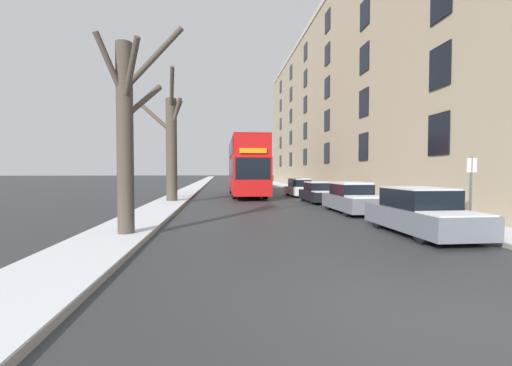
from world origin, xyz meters
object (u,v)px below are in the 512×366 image
object	(u,v)px
double_decker_bus	(246,164)
parked_car_3	(300,188)
parked_car_1	(352,199)
bare_tree_left_0	(128,130)
bare_tree_left_1	(171,144)
street_sign_post	(471,191)
parked_car_0	(421,213)
pedestrian_left_sidewalk	(173,187)
parked_car_2	(319,193)

from	to	relation	value
double_decker_bus	parked_car_3	world-z (taller)	double_decker_bus
double_decker_bus	parked_car_1	distance (m)	12.97
bare_tree_left_0	bare_tree_left_1	size ratio (longest dim) A/B	0.78
bare_tree_left_1	parked_car_1	bearing A→B (deg)	-32.34
parked_car_1	street_sign_post	xyz separation A→B (m)	(1.35, -6.10, 0.73)
bare_tree_left_0	parked_car_1	world-z (taller)	bare_tree_left_0
bare_tree_left_0	parked_car_3	bearing A→B (deg)	60.87
parked_car_1	parked_car_0	bearing A→B (deg)	-90.00
parked_car_1	pedestrian_left_sidewalk	size ratio (longest dim) A/B	2.71
bare_tree_left_0	pedestrian_left_sidewalk	bearing A→B (deg)	92.49
parked_car_1	street_sign_post	size ratio (longest dim) A/B	1.75
double_decker_bus	parked_car_1	size ratio (longest dim) A/B	2.74
bare_tree_left_1	pedestrian_left_sidewalk	bearing A→B (deg)	96.11
double_decker_bus	parked_car_0	size ratio (longest dim) A/B	2.67
bare_tree_left_0	parked_car_2	world-z (taller)	bare_tree_left_0
parked_car_1	pedestrian_left_sidewalk	xyz separation A→B (m)	(-9.62, 8.48, 0.19)
bare_tree_left_0	parked_car_2	bearing A→B (deg)	50.14
bare_tree_left_1	parked_car_2	xyz separation A→B (m)	(9.34, -0.44, -3.05)
parked_car_0	pedestrian_left_sidewalk	world-z (taller)	pedestrian_left_sidewalk
bare_tree_left_1	double_decker_bus	world-z (taller)	bare_tree_left_1
parked_car_0	parked_car_1	xyz separation A→B (m)	(0.00, 5.65, -0.00)
bare_tree_left_0	street_sign_post	size ratio (longest dim) A/B	2.57
double_decker_bus	street_sign_post	size ratio (longest dim) A/B	4.79
parked_car_3	pedestrian_left_sidewalk	distance (m)	9.91
parked_car_0	pedestrian_left_sidewalk	bearing A→B (deg)	124.23
bare_tree_left_1	parked_car_0	xyz separation A→B (m)	(9.34, -11.57, -2.99)
parked_car_2	bare_tree_left_0	bearing A→B (deg)	-129.86
bare_tree_left_0	parked_car_3	distance (m)	18.70
double_decker_bus	pedestrian_left_sidewalk	bearing A→B (deg)	-146.10
parked_car_2	parked_car_3	distance (m)	5.38
bare_tree_left_0	parked_car_1	distance (m)	10.78
parked_car_0	parked_car_1	size ratio (longest dim) A/B	1.03
parked_car_1	parked_car_2	xyz separation A→B (m)	(-0.00, 5.48, -0.06)
parked_car_0	parked_car_3	bearing A→B (deg)	90.00
bare_tree_left_0	street_sign_post	bearing A→B (deg)	-4.29
double_decker_bus	pedestrian_left_sidewalk	xyz separation A→B (m)	(-5.45, -3.66, -1.70)
bare_tree_left_1	street_sign_post	world-z (taller)	bare_tree_left_1
parked_car_0	parked_car_2	bearing A→B (deg)	90.00
parked_car_0	street_sign_post	xyz separation A→B (m)	(1.35, -0.44, 0.72)
bare_tree_left_1	parked_car_1	world-z (taller)	bare_tree_left_1
pedestrian_left_sidewalk	parked_car_0	bearing A→B (deg)	23.92
parked_car_1	double_decker_bus	bearing A→B (deg)	108.95
bare_tree_left_1	double_decker_bus	distance (m)	8.17
parked_car_2	parked_car_3	size ratio (longest dim) A/B	1.01
parked_car_2	parked_car_0	bearing A→B (deg)	-90.00
pedestrian_left_sidewalk	street_sign_post	size ratio (longest dim) A/B	0.65
bare_tree_left_1	street_sign_post	xyz separation A→B (m)	(10.69, -12.01, -2.26)
bare_tree_left_1	parked_car_2	bearing A→B (deg)	-2.67
bare_tree_left_0	parked_car_0	world-z (taller)	bare_tree_left_0
bare_tree_left_1	parked_car_0	distance (m)	15.17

